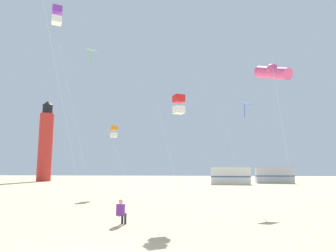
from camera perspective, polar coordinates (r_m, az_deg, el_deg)
kite_flyer_standing at (r=14.27m, az=-9.04°, el=-15.99°), size 0.41×0.55×1.16m
kite_tube_rainbow at (r=18.60m, az=19.59°, el=9.81°), size 1.92×2.48×8.88m
kite_diamond_lime at (r=25.43m, az=-14.98°, el=12.91°), size 3.50×2.69×12.45m
kite_box_violet at (r=21.36m, az=-20.73°, el=19.37°), size 2.64×2.64×12.88m
kite_diamond_blue at (r=23.68m, az=14.44°, el=3.71°), size 2.51×2.51×7.86m
kite_box_orange at (r=30.05m, az=-10.44°, el=-1.08°), size 2.59×2.59×6.83m
kite_box_scarlet at (r=17.86m, az=2.09°, el=4.20°), size 1.70×1.70×6.99m
lighthouse_distant at (r=66.19m, az=-22.65°, el=-3.06°), size 2.80×2.80×16.80m
rv_van_white at (r=50.98m, az=12.00°, el=-9.40°), size 6.58×2.75×2.80m
rv_van_silver at (r=56.81m, az=19.90°, el=-8.96°), size 6.59×2.78×2.80m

